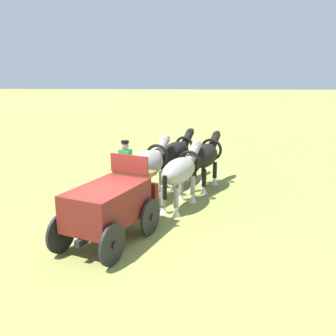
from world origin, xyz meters
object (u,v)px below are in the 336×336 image
(draft_horse_rear_near, at_px, (148,165))
(draft_horse_lead_near, at_px, (177,153))
(show_wagon, at_px, (110,204))
(draft_horse_rear_off, at_px, (181,171))
(draft_horse_lead_off, at_px, (205,156))

(draft_horse_rear_near, distance_m, draft_horse_lead_near, 2.62)
(draft_horse_rear_near, height_order, draft_horse_lead_near, draft_horse_rear_near)
(show_wagon, bearing_deg, draft_horse_rear_off, -32.51)
(show_wagon, bearing_deg, draft_horse_rear_near, -11.18)
(draft_horse_rear_near, relative_size, draft_horse_lead_off, 1.00)
(draft_horse_rear_off, height_order, draft_horse_lead_off, draft_horse_lead_off)
(show_wagon, distance_m, draft_horse_rear_off, 3.53)
(draft_horse_lead_near, bearing_deg, show_wagon, 164.28)
(draft_horse_lead_off, bearing_deg, show_wagon, 152.03)
(draft_horse_rear_near, xyz_separation_m, draft_horse_lead_off, (1.94, -2.17, -0.07))
(draft_horse_rear_off, bearing_deg, show_wagon, 147.49)
(draft_horse_rear_off, bearing_deg, draft_horse_rear_near, 69.04)
(show_wagon, relative_size, draft_horse_lead_near, 1.77)
(draft_horse_lead_off, bearing_deg, draft_horse_rear_off, 158.22)
(show_wagon, height_order, draft_horse_lead_off, show_wagon)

